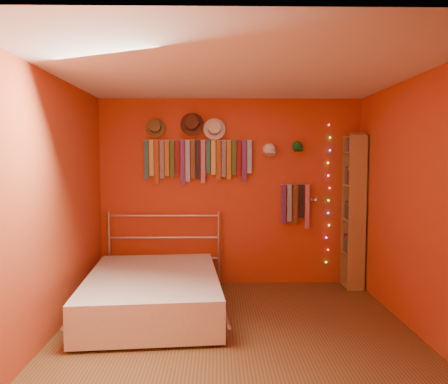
{
  "coord_description": "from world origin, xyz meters",
  "views": [
    {
      "loc": [
        -0.18,
        -4.12,
        1.69
      ],
      "look_at": [
        -0.1,
        0.9,
        1.31
      ],
      "focal_mm": 35.0,
      "sensor_mm": 36.0,
      "label": 1
    }
  ],
  "objects_px": {
    "tie_rack": "(197,158)",
    "reading_lamp": "(315,200)",
    "bookshelf": "(357,211)",
    "bed": "(153,292)"
  },
  "relations": [
    {
      "from": "bookshelf",
      "to": "bed",
      "type": "bearing_deg",
      "value": -160.13
    },
    {
      "from": "tie_rack",
      "to": "bed",
      "type": "height_order",
      "value": "tie_rack"
    },
    {
      "from": "tie_rack",
      "to": "reading_lamp",
      "type": "relative_size",
      "value": 5.17
    },
    {
      "from": "tie_rack",
      "to": "bookshelf",
      "type": "distance_m",
      "value": 2.21
    },
    {
      "from": "tie_rack",
      "to": "reading_lamp",
      "type": "height_order",
      "value": "tie_rack"
    },
    {
      "from": "tie_rack",
      "to": "bookshelf",
      "type": "bearing_deg",
      "value": -4.22
    },
    {
      "from": "bookshelf",
      "to": "bed",
      "type": "distance_m",
      "value": 2.82
    },
    {
      "from": "reading_lamp",
      "to": "bed",
      "type": "relative_size",
      "value": 0.13
    },
    {
      "from": "reading_lamp",
      "to": "bookshelf",
      "type": "relative_size",
      "value": 0.14
    },
    {
      "from": "tie_rack",
      "to": "reading_lamp",
      "type": "distance_m",
      "value": 1.65
    }
  ]
}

